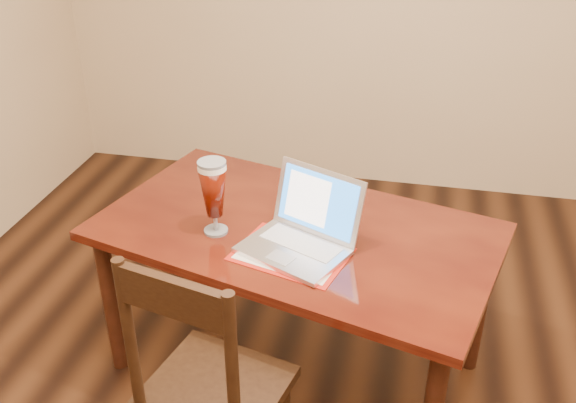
# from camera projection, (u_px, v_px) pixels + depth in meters

# --- Properties ---
(dining_table) EXTENTS (1.66, 1.20, 0.99)m
(dining_table) POSITION_uv_depth(u_px,v_px,m) (293.00, 244.00, 2.47)
(dining_table) COLOR #52180A
(dining_table) RESTS_ON ground
(dining_chair) EXTENTS (0.51, 0.49, 1.00)m
(dining_chair) POSITION_uv_depth(u_px,v_px,m) (209.00, 391.00, 2.03)
(dining_chair) COLOR black
(dining_chair) RESTS_ON ground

